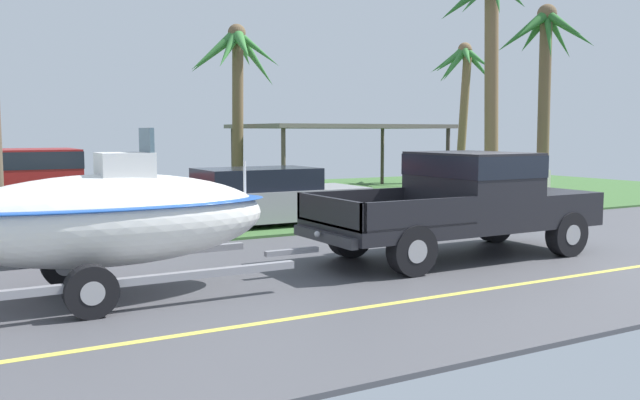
% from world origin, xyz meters
% --- Properties ---
extents(ground, '(36.00, 22.00, 0.11)m').
position_xyz_m(ground, '(0.00, 8.38, -0.01)').
color(ground, '#4C4C51').
extents(pickup_truck_towing, '(5.47, 2.11, 1.86)m').
position_xyz_m(pickup_truck_towing, '(-0.48, 0.37, 1.03)').
color(pickup_truck_towing, black).
rests_on(pickup_truck_towing, ground).
extents(boat_on_trailer, '(5.65, 2.14, 2.27)m').
position_xyz_m(boat_on_trailer, '(-6.81, 0.37, 1.06)').
color(boat_on_trailer, gray).
rests_on(boat_on_trailer, ground).
extents(parked_pickup_background, '(5.63, 2.07, 1.83)m').
position_xyz_m(parked_pickup_background, '(-6.77, 7.78, 1.02)').
color(parked_pickup_background, maroon).
rests_on(parked_pickup_background, ground).
extents(parked_sedan_near, '(4.80, 1.87, 1.38)m').
position_xyz_m(parked_sedan_near, '(-2.12, 5.60, 0.67)').
color(parked_sedan_near, '#99999E').
rests_on(parked_sedan_near, ground).
extents(parked_sedan_far, '(4.77, 1.90, 1.38)m').
position_xyz_m(parked_sedan_far, '(7.51, 8.82, 0.67)').
color(parked_sedan_far, beige).
rests_on(parked_sedan_far, ground).
extents(carport_awning, '(7.11, 4.64, 2.47)m').
position_xyz_m(carport_awning, '(4.05, 12.40, 2.36)').
color(carport_awning, '#4C4238').
rests_on(carport_awning, ground).
extents(palm_tree_near_left, '(2.73, 3.56, 5.97)m').
position_xyz_m(palm_tree_near_left, '(10.87, 13.66, 4.58)').
color(palm_tree_near_left, brown).
rests_on(palm_tree_near_left, ground).
extents(palm_tree_near_right, '(3.21, 3.06, 5.72)m').
position_xyz_m(palm_tree_near_right, '(-0.04, 12.27, 4.39)').
color(palm_tree_near_right, brown).
rests_on(palm_tree_near_right, ground).
extents(palm_tree_mid, '(2.94, 2.99, 7.11)m').
position_xyz_m(palm_tree_mid, '(5.95, 6.76, 5.19)').
color(palm_tree_mid, brown).
rests_on(palm_tree_mid, ground).
extents(palm_tree_far_left, '(3.06, 3.27, 6.58)m').
position_xyz_m(palm_tree_far_left, '(9.72, 8.14, 4.92)').
color(palm_tree_far_left, brown).
rests_on(palm_tree_far_left, ground).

